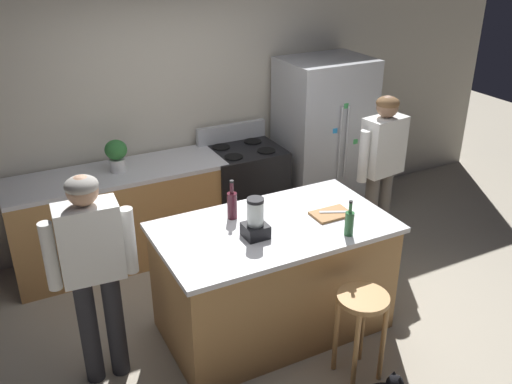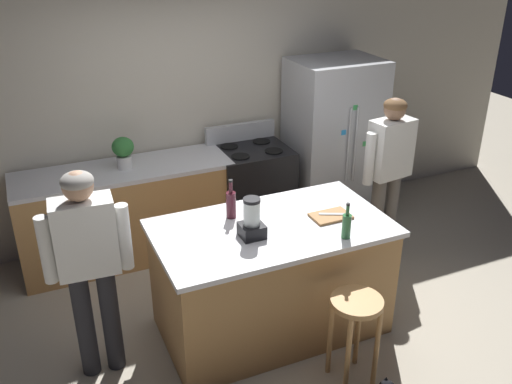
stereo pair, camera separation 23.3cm
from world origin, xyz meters
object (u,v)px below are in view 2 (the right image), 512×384
cutting_board (331,216)px  refrigerator (332,142)px  blender_appliance (252,221)px  kitchen_island (271,278)px  stove_range (251,190)px  bottle_olive_oil (347,225)px  bottle_wine (231,204)px  person_by_island_left (88,257)px  potted_plant (123,151)px  person_by_sink_right (389,164)px  chef_knife (333,214)px  bar_stool (355,318)px

cutting_board → refrigerator: bearing=58.6°
blender_appliance → cutting_board: size_ratio=1.02×
kitchen_island → stove_range: bearing=72.3°
blender_appliance → bottle_olive_oil: (0.61, -0.29, -0.03)m
bottle_wine → bottle_olive_oil: bearing=-44.2°
refrigerator → bottle_wine: size_ratio=5.55×
bottle_olive_oil → bottle_wine: bearing=135.8°
kitchen_island → person_by_island_left: (-1.33, 0.06, 0.49)m
potted_plant → bottle_wine: bottle_wine is taller
stove_range → bottle_olive_oil: (-0.08, -1.89, 0.56)m
stove_range → cutting_board: 1.65m
blender_appliance → bottle_olive_oil: bearing=-25.1°
person_by_sink_right → bottle_wine: 1.72m
cutting_board → chef_knife: size_ratio=1.36×
kitchen_island → cutting_board: bearing=-7.0°
bar_stool → stove_range: bearing=84.8°
person_by_island_left → bottle_olive_oil: bearing=-13.9°
person_by_island_left → blender_appliance: bearing=-7.3°
stove_range → potted_plant: (-1.26, 0.03, 0.63)m
bar_stool → bottle_wine: size_ratio=2.18×
bottle_olive_oil → bar_stool: bearing=-108.9°
person_by_island_left → person_by_sink_right: size_ratio=0.99×
blender_appliance → bottle_olive_oil: blender_appliance is taller
kitchen_island → blender_appliance: (-0.20, -0.08, 0.59)m
kitchen_island → refrigerator: 2.11m
stove_range → person_by_sink_right: (0.97, -0.96, 0.49)m
refrigerator → stove_range: refrigerator is taller
bottle_wine → chef_knife: bottle_wine is taller
kitchen_island → bottle_wine: bottle_wine is taller
potted_plant → bottle_olive_oil: bearing=-58.3°
blender_appliance → bottle_wine: bottle_wine is taller
cutting_board → person_by_sink_right: bearing=32.1°
blender_appliance → person_by_sink_right: bearing=21.3°
person_by_sink_right → bar_stool: size_ratio=2.32×
kitchen_island → bottle_olive_oil: 0.79m
blender_appliance → chef_knife: 0.70m
potted_plant → blender_appliance: size_ratio=0.98×
stove_range → person_by_sink_right: person_by_sink_right is taller
kitchen_island → bar_stool: bearing=-70.0°
kitchen_island → person_by_sink_right: 1.64m
potted_plant → cutting_board: bearing=-52.2°
cutting_board → person_by_island_left: bearing=176.2°
stove_range → bottle_wine: (-0.72, -1.27, 0.57)m
person_by_island_left → blender_appliance: size_ratio=5.19×
person_by_island_left → potted_plant: bearing=69.5°
bottle_wine → kitchen_island: bearing=-47.5°
bar_stool → potted_plant: 2.60m
kitchen_island → bar_stool: 0.81m
person_by_sink_right → bottle_wine: bearing=-169.5°
person_by_island_left → bottle_olive_oil: person_by_island_left is taller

